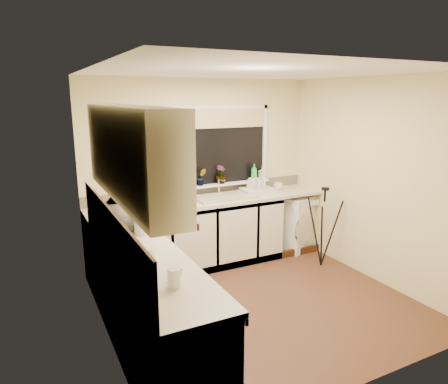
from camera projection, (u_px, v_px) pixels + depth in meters
floor at (258, 302)px, 4.48m from camera, size 3.20×3.20×0.00m
ceiling at (262, 71)px, 3.92m from camera, size 3.20×3.20×0.00m
wall_back at (202, 171)px, 5.51m from camera, size 3.20×0.00×3.20m
wall_front at (371, 238)px, 2.90m from camera, size 3.20×0.00×3.20m
wall_left at (102, 214)px, 3.50m from camera, size 0.00×3.00×3.00m
wall_right at (373, 180)px, 4.91m from camera, size 0.00×3.00×3.00m
base_cabinet_back at (189, 237)px, 5.29m from camera, size 2.55×0.60×0.86m
base_cabinet_left at (150, 305)px, 3.56m from camera, size 0.54×2.40×0.86m
worktop_back at (211, 201)px, 5.33m from camera, size 3.20×0.60×0.04m
worktop_left at (147, 257)px, 3.45m from camera, size 0.60×2.40×0.04m
upper_cabinet at (130, 153)px, 3.05m from camera, size 0.28×1.90×0.70m
splashback_left at (111, 235)px, 3.27m from camera, size 0.02×2.40×0.45m
splashback_back at (202, 190)px, 5.56m from camera, size 3.20×0.02×0.14m
window_glass at (215, 147)px, 5.51m from camera, size 1.50×0.02×1.00m
window_blind at (216, 119)px, 5.40m from camera, size 1.50×0.02×0.25m
windowsill at (217, 184)px, 5.58m from camera, size 1.60×0.14×0.03m
sink at (225, 197)px, 5.41m from camera, size 0.82×0.46×0.03m
faucet at (219, 186)px, 5.54m from camera, size 0.03×0.03×0.24m
washing_machine at (293, 221)px, 6.05m from camera, size 0.72×0.71×0.81m
laptop at (159, 200)px, 5.00m from camera, size 0.42×0.40×0.25m
kettle at (143, 222)px, 3.98m from camera, size 0.17×0.17×0.23m
dish_rack at (257, 191)px, 5.65m from camera, size 0.47×0.37×0.07m
tripod at (323, 227)px, 5.35m from camera, size 0.65×0.65×1.07m
glass_jug at (174, 278)px, 2.86m from camera, size 0.10×0.10×0.14m
steel_jar at (152, 256)px, 3.29m from camera, size 0.09×0.09×0.12m
microwave at (128, 211)px, 4.23m from camera, size 0.54×0.63×0.29m
plant_a at (181, 178)px, 5.28m from camera, size 0.15×0.12×0.26m
plant_b at (201, 177)px, 5.41m from camera, size 0.14×0.12×0.23m
plant_c at (221, 174)px, 5.55m from camera, size 0.18×0.18×0.25m
soap_bottle_green at (254, 172)px, 5.77m from camera, size 0.11×0.11×0.23m
soap_bottle_clear at (262, 173)px, 5.86m from camera, size 0.09×0.09×0.19m
cup_back at (278, 186)px, 5.88m from camera, size 0.15×0.15×0.10m
cup_left at (177, 275)px, 2.97m from camera, size 0.10×0.10×0.08m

